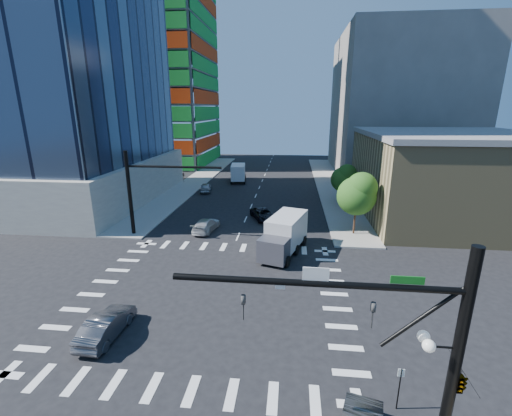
# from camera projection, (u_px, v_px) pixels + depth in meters

# --- Properties ---
(ground) EXTENTS (160.00, 160.00, 0.00)m
(ground) POSITION_uv_depth(u_px,v_px,m) (213.00, 294.00, 25.45)
(ground) COLOR black
(ground) RESTS_ON ground
(road_markings) EXTENTS (20.00, 20.00, 0.01)m
(road_markings) POSITION_uv_depth(u_px,v_px,m) (213.00, 294.00, 25.45)
(road_markings) COLOR silver
(road_markings) RESTS_ON ground
(sidewalk_ne) EXTENTS (5.00, 60.00, 0.15)m
(sidewalk_ne) POSITION_uv_depth(u_px,v_px,m) (330.00, 184.00, 62.34)
(sidewalk_ne) COLOR gray
(sidewalk_ne) RESTS_ON ground
(sidewalk_nw) EXTENTS (5.00, 60.00, 0.15)m
(sidewalk_nw) POSITION_uv_depth(u_px,v_px,m) (196.00, 181.00, 64.88)
(sidewalk_nw) COLOR gray
(sidewalk_nw) RESTS_ON ground
(construction_building) EXTENTS (25.16, 34.50, 70.60)m
(construction_building) POSITION_uv_depth(u_px,v_px,m) (154.00, 58.00, 80.44)
(construction_building) COLOR slate
(construction_building) RESTS_ON ground
(commercial_building) EXTENTS (20.50, 22.50, 10.60)m
(commercial_building) POSITION_uv_depth(u_px,v_px,m) (449.00, 175.00, 42.42)
(commercial_building) COLOR #958356
(commercial_building) RESTS_ON ground
(bg_building_ne) EXTENTS (24.00, 30.00, 28.00)m
(bg_building_ne) POSITION_uv_depth(u_px,v_px,m) (397.00, 105.00, 71.28)
(bg_building_ne) COLOR slate
(bg_building_ne) RESTS_ON ground
(signal_mast_se) EXTENTS (10.51, 2.48, 9.00)m
(signal_mast_se) POSITION_uv_depth(u_px,v_px,m) (430.00, 355.00, 11.99)
(signal_mast_se) COLOR black
(signal_mast_se) RESTS_ON sidewalk_se
(signal_mast_nw) EXTENTS (10.20, 0.40, 9.00)m
(signal_mast_nw) POSITION_uv_depth(u_px,v_px,m) (142.00, 186.00, 35.90)
(signal_mast_nw) COLOR black
(signal_mast_nw) RESTS_ON sidewalk_nw
(tree_south) EXTENTS (4.16, 4.16, 6.82)m
(tree_south) POSITION_uv_depth(u_px,v_px,m) (358.00, 193.00, 36.12)
(tree_south) COLOR #382316
(tree_south) RESTS_ON sidewalk_ne
(tree_north) EXTENTS (3.54, 3.52, 5.78)m
(tree_north) POSITION_uv_depth(u_px,v_px,m) (345.00, 178.00, 47.74)
(tree_north) COLOR #382316
(tree_north) RESTS_ON sidewalk_ne
(no_parking_sign) EXTENTS (0.30, 0.06, 2.20)m
(no_parking_sign) POSITION_uv_depth(u_px,v_px,m) (400.00, 384.00, 15.38)
(no_parking_sign) COLOR black
(no_parking_sign) RESTS_ON ground
(car_nb_far) EXTENTS (4.02, 5.32, 1.34)m
(car_nb_far) POSITION_uv_depth(u_px,v_px,m) (263.00, 214.00, 42.47)
(car_nb_far) COLOR black
(car_nb_far) RESTS_ON ground
(car_sb_near) EXTENTS (2.65, 5.10, 1.41)m
(car_sb_near) POSITION_uv_depth(u_px,v_px,m) (206.00, 225.00, 38.47)
(car_sb_near) COLOR silver
(car_sb_near) RESTS_ON ground
(car_sb_mid) EXTENTS (2.44, 4.60, 1.49)m
(car_sb_mid) POSITION_uv_depth(u_px,v_px,m) (206.00, 187.00, 56.49)
(car_sb_mid) COLOR #A6A9AE
(car_sb_mid) RESTS_ON ground
(car_sb_cross) EXTENTS (1.78, 4.63, 1.51)m
(car_sb_cross) POSITION_uv_depth(u_px,v_px,m) (106.00, 325.00, 20.61)
(car_sb_cross) COLOR #4A4A4F
(car_sb_cross) RESTS_ON ground
(box_truck_near) EXTENTS (4.69, 7.21, 3.50)m
(box_truck_near) POSITION_uv_depth(u_px,v_px,m) (283.00, 238.00, 32.17)
(box_truck_near) COLOR black
(box_truck_near) RESTS_ON ground
(box_truck_far) EXTENTS (3.40, 6.56, 3.30)m
(box_truck_far) POSITION_uv_depth(u_px,v_px,m) (238.00, 174.00, 64.62)
(box_truck_far) COLOR black
(box_truck_far) RESTS_ON ground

